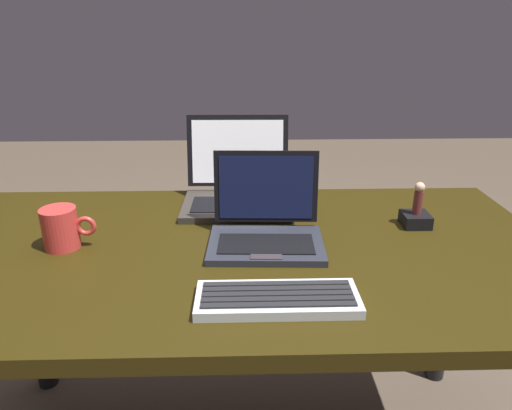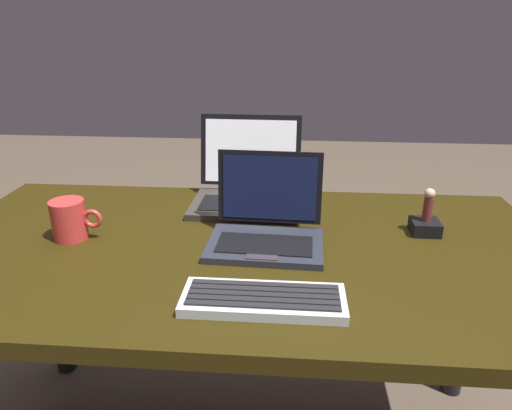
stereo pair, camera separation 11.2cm
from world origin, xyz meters
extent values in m
cube|color=black|center=(0.00, 0.00, 0.71)|extent=(1.56, 0.81, 0.04)
cylinder|color=black|center=(-0.72, 0.34, 0.34)|extent=(0.07, 0.07, 0.69)
cylinder|color=black|center=(0.72, 0.34, 0.34)|extent=(0.07, 0.07, 0.69)
cube|color=#23252F|center=(0.06, -0.01, 0.74)|extent=(0.29, 0.21, 0.02)
cube|color=black|center=(0.06, -0.03, 0.75)|extent=(0.23, 0.12, 0.00)
cube|color=#2E272D|center=(0.06, -0.09, 0.75)|extent=(0.07, 0.03, 0.00)
cube|color=black|center=(0.07, 0.09, 0.85)|extent=(0.27, 0.04, 0.19)
cube|color=black|center=(0.07, 0.09, 0.85)|extent=(0.24, 0.03, 0.16)
cube|color=#59CCF2|center=(0.07, 0.09, 0.84)|extent=(0.23, 0.01, 0.01)
cube|color=#312C28|center=(-0.01, 0.24, 0.74)|extent=(0.32, 0.23, 0.02)
cube|color=black|center=(-0.01, 0.23, 0.75)|extent=(0.26, 0.13, 0.00)
cube|color=#3E3028|center=(-0.01, 0.16, 0.75)|extent=(0.08, 0.04, 0.00)
cube|color=black|center=(-0.01, 0.37, 0.87)|extent=(0.31, 0.06, 0.22)
cube|color=white|center=(-0.01, 0.37, 0.87)|extent=(0.28, 0.05, 0.19)
cube|color=#4CF259|center=(-0.01, 0.37, 0.86)|extent=(0.27, 0.01, 0.01)
cube|color=#B0B9BE|center=(0.07, -0.25, 0.74)|extent=(0.32, 0.12, 0.02)
cube|color=black|center=(0.07, -0.29, 0.75)|extent=(0.30, 0.02, 0.00)
cube|color=black|center=(0.07, -0.27, 0.75)|extent=(0.30, 0.02, 0.00)
cube|color=black|center=(0.07, -0.25, 0.75)|extent=(0.30, 0.02, 0.00)
cube|color=black|center=(0.07, -0.23, 0.75)|extent=(0.30, 0.02, 0.00)
cube|color=black|center=(0.07, -0.21, 0.75)|extent=(0.30, 0.02, 0.00)
cube|color=black|center=(0.47, 0.11, 0.75)|extent=(0.07, 0.07, 0.04)
cylinder|color=#5B2323|center=(0.47, 0.11, 0.79)|extent=(0.02, 0.02, 0.06)
sphere|color=tan|center=(0.47, 0.11, 0.84)|extent=(0.03, 0.03, 0.03)
cylinder|color=#B9312E|center=(-0.44, 0.01, 0.78)|extent=(0.09, 0.09, 0.10)
torus|color=#B9312E|center=(-0.37, 0.01, 0.78)|extent=(0.05, 0.01, 0.05)
camera|label=1|loc=(0.01, -1.03, 1.25)|focal=32.73mm
camera|label=2|loc=(0.12, -1.03, 1.25)|focal=32.73mm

